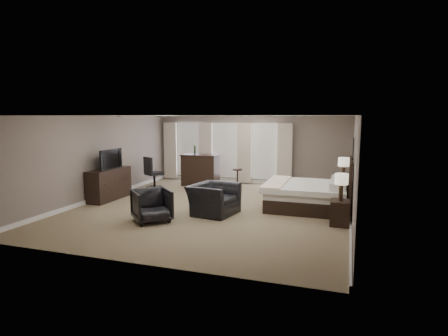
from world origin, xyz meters
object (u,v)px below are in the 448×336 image
(armchair_near, at_px, (214,194))
(bar_counter, at_px, (200,170))
(lamp_near, at_px, (341,187))
(desk_chair, at_px, (154,172))
(armchair_far, at_px, (152,204))
(dresser, at_px, (109,184))
(lamp_far, at_px, (343,169))
(bar_stool_left, at_px, (190,173))
(nightstand_near, at_px, (340,213))
(bar_stool_right, at_px, (237,179))
(nightstand_far, at_px, (343,190))
(tv, at_px, (108,167))
(bed, at_px, (309,183))

(armchair_near, xyz_separation_m, bar_counter, (-1.88, 3.67, 0.06))
(lamp_near, xyz_separation_m, desk_chair, (-6.48, 2.68, -0.34))
(lamp_near, relative_size, armchair_far, 0.73)
(dresser, relative_size, armchair_far, 1.88)
(lamp_far, bearing_deg, armchair_far, -137.42)
(lamp_far, distance_m, armchair_near, 4.34)
(bar_stool_left, bearing_deg, nightstand_near, -34.98)
(bar_counter, bearing_deg, armchair_near, -62.93)
(lamp_far, height_order, bar_stool_right, lamp_far)
(nightstand_far, relative_size, lamp_near, 0.98)
(nightstand_far, relative_size, bar_stool_right, 0.86)
(bar_stool_right, bearing_deg, tv, -139.30)
(nightstand_near, height_order, bar_stool_left, bar_stool_left)
(bar_stool_left, bearing_deg, bar_stool_right, -12.22)
(lamp_far, bearing_deg, bed, -121.54)
(armchair_far, bearing_deg, desk_chair, 73.10)
(armchair_near, bearing_deg, nightstand_near, -80.60)
(bed, distance_m, armchair_far, 4.40)
(lamp_near, relative_size, bar_stool_left, 0.78)
(nightstand_near, xyz_separation_m, lamp_far, (0.00, 2.90, 0.68))
(bed, relative_size, tv, 2.13)
(armchair_far, height_order, bar_stool_right, armchair_far)
(armchair_near, bearing_deg, bar_stool_right, 15.87)
(tv, bearing_deg, armchair_far, -125.48)
(armchair_near, height_order, armchair_far, armchair_near)
(tv, relative_size, bar_counter, 0.78)
(lamp_far, bearing_deg, armchair_near, -138.16)
(bed, distance_m, desk_chair, 5.73)
(dresser, xyz_separation_m, bar_stool_right, (3.33, 2.86, -0.11))
(nightstand_far, height_order, armchair_near, armchair_near)
(tv, bearing_deg, bar_stool_left, -21.64)
(nightstand_far, height_order, desk_chair, desk_chair)
(nightstand_far, xyz_separation_m, armchair_far, (-4.42, -4.06, 0.13))
(bar_counter, bearing_deg, lamp_far, -8.81)
(armchair_near, relative_size, bar_stool_right, 1.67)
(tv, bearing_deg, bar_stool_right, -49.30)
(bed, relative_size, bar_counter, 1.67)
(bed, height_order, bar_stool_right, bed)
(dresser, bearing_deg, armchair_near, -9.32)
(armchair_far, bearing_deg, tv, 99.39)
(nightstand_near, xyz_separation_m, desk_chair, (-6.48, 2.68, 0.28))
(tv, distance_m, bar_stool_right, 4.44)
(lamp_far, bearing_deg, bar_counter, 171.19)
(bed, relative_size, lamp_near, 3.51)
(tv, distance_m, desk_chair, 2.15)
(nightstand_near, xyz_separation_m, armchair_far, (-4.42, -1.16, 0.14))
(bar_stool_right, xyz_separation_m, desk_chair, (-2.89, -0.80, 0.21))
(desk_chair, bearing_deg, bar_counter, -113.57)
(armchair_near, bearing_deg, bar_counter, 36.80)
(bed, bearing_deg, lamp_near, -58.46)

